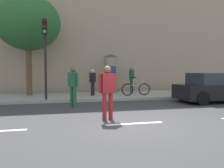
# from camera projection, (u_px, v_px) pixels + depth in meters

# --- Properties ---
(ground_plane) EXTENTS (80.00, 80.00, 0.00)m
(ground_plane) POSITION_uv_depth(u_px,v_px,m) (134.00, 124.00, 6.79)
(ground_plane) COLOR #38383A
(sidewalk_curb) EXTENTS (36.00, 4.00, 0.15)m
(sidewalk_curb) POSITION_uv_depth(u_px,v_px,m) (98.00, 96.00, 13.60)
(sidewalk_curb) COLOR #9E9B93
(sidewalk_curb) RESTS_ON ground_plane
(lane_markings) EXTENTS (25.80, 0.16, 0.01)m
(lane_markings) POSITION_uv_depth(u_px,v_px,m) (134.00, 123.00, 6.79)
(lane_markings) COLOR silver
(lane_markings) RESTS_ON ground_plane
(building_backdrop) EXTENTS (36.00, 5.00, 11.50)m
(building_backdrop) POSITION_uv_depth(u_px,v_px,m) (88.00, 20.00, 18.12)
(building_backdrop) COLOR tan
(building_backdrop) RESTS_ON ground_plane
(traffic_light) EXTENTS (0.24, 0.45, 3.99)m
(traffic_light) POSITION_uv_depth(u_px,v_px,m) (45.00, 46.00, 11.06)
(traffic_light) COLOR black
(traffic_light) RESTS_ON sidewalk_curb
(poster_column) EXTENTS (0.96, 0.96, 2.58)m
(poster_column) POSITION_uv_depth(u_px,v_px,m) (110.00, 73.00, 14.87)
(poster_column) COLOR gray
(poster_column) RESTS_ON sidewalk_curb
(street_tree) EXTENTS (3.75, 3.75, 5.87)m
(street_tree) POSITION_uv_depth(u_px,v_px,m) (28.00, 23.00, 13.01)
(street_tree) COLOR brown
(street_tree) RESTS_ON sidewalk_curb
(pedestrian_near_pole) EXTENTS (0.46, 0.50, 1.79)m
(pedestrian_near_pole) POSITION_uv_depth(u_px,v_px,m) (73.00, 83.00, 9.81)
(pedestrian_near_pole) COLOR #1E5938
(pedestrian_near_pole) RESTS_ON ground_plane
(pedestrian_with_bag) EXTENTS (0.62, 0.40, 1.77)m
(pedestrian_with_bag) POSITION_uv_depth(u_px,v_px,m) (108.00, 88.00, 7.22)
(pedestrian_with_bag) COLOR maroon
(pedestrian_with_bag) RESTS_ON ground_plane
(pedestrian_in_red_top) EXTENTS (0.29, 0.67, 1.75)m
(pedestrian_in_red_top) POSITION_uv_depth(u_px,v_px,m) (132.00, 77.00, 14.59)
(pedestrian_in_red_top) COLOR #1E5938
(pedestrian_in_red_top) RESTS_ON sidewalk_curb
(pedestrian_in_light_jacket) EXTENTS (0.43, 0.55, 1.55)m
(pedestrian_in_light_jacket) POSITION_uv_depth(u_px,v_px,m) (93.00, 80.00, 13.10)
(pedestrian_in_light_jacket) COLOR black
(pedestrian_in_light_jacket) RESTS_ON sidewalk_curb
(bicycle_leaning) EXTENTS (1.77, 0.10, 1.09)m
(bicycle_leaning) POSITION_uv_depth(u_px,v_px,m) (136.00, 89.00, 13.16)
(bicycle_leaning) COLOR black
(bicycle_leaning) RESTS_ON sidewalk_curb
(parked_car_dark) EXTENTS (4.40, 1.94, 1.50)m
(parked_car_dark) POSITION_uv_depth(u_px,v_px,m) (217.00, 88.00, 11.51)
(parked_car_dark) COLOR black
(parked_car_dark) RESTS_ON ground_plane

